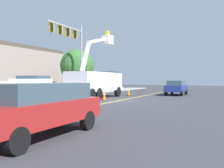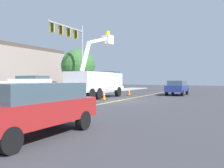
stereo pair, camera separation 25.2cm
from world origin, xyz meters
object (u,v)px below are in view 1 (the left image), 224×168
Objects in this scene: utility_bucket_truck at (96,82)px; trailing_sedan at (38,106)px; traffic_cone_mid_rear at (104,96)px; service_pickup_truck at (16,91)px; passing_minivan at (177,87)px; traffic_cone_trailing at (129,92)px; traffic_cone_mid_front at (74,100)px; traffic_cone_leading at (6,108)px; traffic_signal_mast at (72,42)px.

utility_bucket_truck is 1.68× the size of trailing_sedan.
traffic_cone_mid_rear is at bearing 28.21° from trailing_sedan.
passing_minivan is at bearing -9.69° from service_pickup_truck.
traffic_cone_trailing is (18.70, 7.99, -0.54)m from trailing_sedan.
trailing_sedan is 9.43m from traffic_cone_mid_front.
passing_minivan is at bearing -3.33° from traffic_cone_leading.
traffic_cone_mid_rear is at bearing 10.99° from traffic_cone_mid_front.
passing_minivan reaches higher than traffic_cone_leading.
passing_minivan is 1.00× the size of trailing_sedan.
service_pickup_truck is 1.16× the size of passing_minivan.
trailing_sedan is (-22.87, -3.97, 0.00)m from passing_minivan.
utility_bucket_truck is 1.02× the size of traffic_signal_mast.
utility_bucket_truck is at bearing 150.58° from passing_minivan.
passing_minivan is at bearing -51.46° from traffic_signal_mast.
trailing_sedan is 0.61× the size of traffic_signal_mast.
traffic_cone_leading is at bearing -175.12° from traffic_cone_mid_front.
utility_bucket_truck is at bearing 26.49° from traffic_cone_mid_front.
traffic_cone_leading is 0.92× the size of traffic_cone_mid_rear.
trailing_sedan is 6.05× the size of traffic_cone_mid_rear.
utility_bucket_truck is at bearing -104.87° from traffic_signal_mast.
service_pickup_truck is at bearing 170.31° from passing_minivan.
service_pickup_truck is 7.62× the size of traffic_cone_leading.
traffic_cone_mid_front is at bearing -168.18° from traffic_cone_trailing.
traffic_signal_mast is at bearing 29.15° from service_pickup_truck.
service_pickup_truck is 0.70× the size of traffic_signal_mast.
trailing_sedan is at bearing -151.79° from traffic_cone_mid_rear.
service_pickup_truck is 2.90m from traffic_cone_leading.
service_pickup_truck is (-10.06, -1.73, -0.49)m from utility_bucket_truck.
trailing_sedan reaches higher than traffic_cone_mid_rear.
utility_bucket_truck is 10.18× the size of traffic_cone_mid_rear.
service_pickup_truck is 13.81m from traffic_signal_mast.
traffic_cone_leading is 16.86m from traffic_cone_trailing.
traffic_cone_mid_front is (7.52, 5.65, -0.61)m from trailing_sedan.
traffic_signal_mast reaches higher than passing_minivan.
traffic_signal_mast is at bearing 41.36° from trailing_sedan.
traffic_cone_mid_rear is (10.16, 1.38, 0.03)m from traffic_cone_leading.
traffic_cone_leading reaches higher than traffic_cone_mid_front.
traffic_cone_trailing is at bearing 3.12° from service_pickup_truck.
traffic_cone_mid_rear is (4.71, 0.91, 0.05)m from traffic_cone_mid_front.
traffic_cone_mid_front is 4.79m from traffic_cone_mid_rear.
traffic_cone_mid_rear is at bearing -113.96° from traffic_signal_mast.
traffic_signal_mast is (1.21, 4.55, 4.43)m from utility_bucket_truck.
service_pickup_truck is at bearing 60.71° from trailing_sedan.
trailing_sedan is 13.89m from traffic_cone_mid_rear.
utility_bucket_truck reaches higher than passing_minivan.
traffic_signal_mast reaches higher than utility_bucket_truck.
traffic_signal_mast is (11.27, 6.29, 4.92)m from service_pickup_truck.
trailing_sedan is (-14.09, -8.92, -0.63)m from utility_bucket_truck.
traffic_cone_mid_front is (-6.57, -3.27, -1.24)m from utility_bucket_truck.
traffic_signal_mast is at bearing 121.77° from traffic_cone_trailing.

